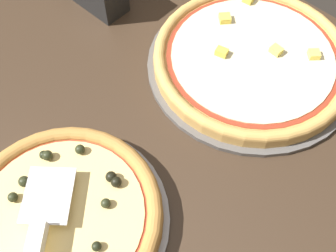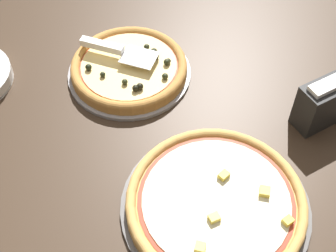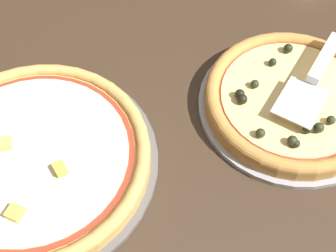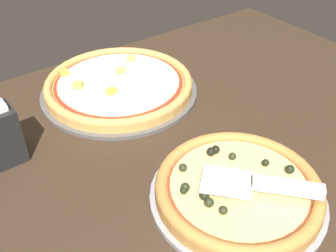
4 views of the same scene
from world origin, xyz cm
name	(u,v)px [view 3 (image 3 of 4)]	position (x,y,z in cm)	size (l,w,h in cm)	color
ground_plane	(234,127)	(0.00, 0.00, -1.80)	(148.79, 119.26, 3.60)	#38281C
pizza_pan_front	(290,107)	(-0.23, -10.53, 0.50)	(33.26, 33.26, 1.00)	#939399
pizza_front	(293,100)	(-0.25, -10.50, 2.75)	(31.26, 31.26, 4.43)	#B77F3D
pizza_pan_back	(35,163)	(1.05, 35.32, 0.50)	(41.22, 41.22, 1.00)	#565451
pizza_back	(32,157)	(1.04, 35.33, 2.67)	(38.75, 38.75, 3.78)	tan
serving_spatula	(319,68)	(2.65, -16.09, 6.23)	(17.78, 18.90, 2.00)	silver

